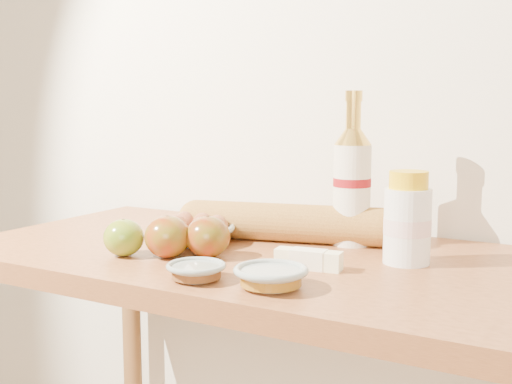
% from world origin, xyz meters
% --- Properties ---
extents(back_wall, '(3.50, 0.02, 2.60)m').
position_xyz_m(back_wall, '(0.00, 1.51, 1.30)').
color(back_wall, silver).
rests_on(back_wall, ground).
extents(table, '(1.20, 0.60, 0.90)m').
position_xyz_m(table, '(0.00, 1.18, 0.78)').
color(table, '#A56235').
rests_on(table, ground).
extents(bourbon_bottle, '(0.10, 0.10, 0.31)m').
position_xyz_m(bourbon_bottle, '(0.12, 1.32, 1.03)').
color(bourbon_bottle, beige).
rests_on(bourbon_bottle, table).
extents(cream_bottle, '(0.09, 0.09, 0.17)m').
position_xyz_m(cream_bottle, '(0.26, 1.23, 0.98)').
color(cream_bottle, white).
rests_on(cream_bottle, table).
extents(egg_bowl, '(0.17, 0.17, 0.06)m').
position_xyz_m(egg_bowl, '(-0.16, 1.18, 0.92)').
color(egg_bowl, '#92A099').
rests_on(egg_bowl, table).
extents(baguette, '(0.48, 0.19, 0.08)m').
position_xyz_m(baguette, '(-0.01, 1.29, 0.94)').
color(baguette, '#B58037').
rests_on(baguette, table).
extents(apple_yellowgreen, '(0.08, 0.08, 0.07)m').
position_xyz_m(apple_yellowgreen, '(-0.21, 1.02, 0.93)').
color(apple_yellowgreen, olive).
rests_on(apple_yellowgreen, table).
extents(apple_redgreen_front, '(0.11, 0.11, 0.08)m').
position_xyz_m(apple_redgreen_front, '(-0.13, 1.05, 0.94)').
color(apple_redgreen_front, '#99080C').
rests_on(apple_redgreen_front, table).
extents(apple_redgreen_right, '(0.10, 0.10, 0.08)m').
position_xyz_m(apple_redgreen_right, '(-0.07, 1.09, 0.94)').
color(apple_redgreen_right, maroon).
rests_on(apple_redgreen_right, table).
extents(sugar_bowl, '(0.13, 0.13, 0.03)m').
position_xyz_m(sugar_bowl, '(-0.00, 0.95, 0.91)').
color(sugar_bowl, gray).
rests_on(sugar_bowl, table).
extents(syrup_bowl, '(0.13, 0.13, 0.03)m').
position_xyz_m(syrup_bowl, '(0.13, 0.97, 0.92)').
color(syrup_bowl, '#8F9C98').
rests_on(syrup_bowl, table).
extents(butter_stick, '(0.12, 0.05, 0.03)m').
position_xyz_m(butter_stick, '(0.13, 1.11, 0.92)').
color(butter_stick, '#FAF5C1').
rests_on(butter_stick, table).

